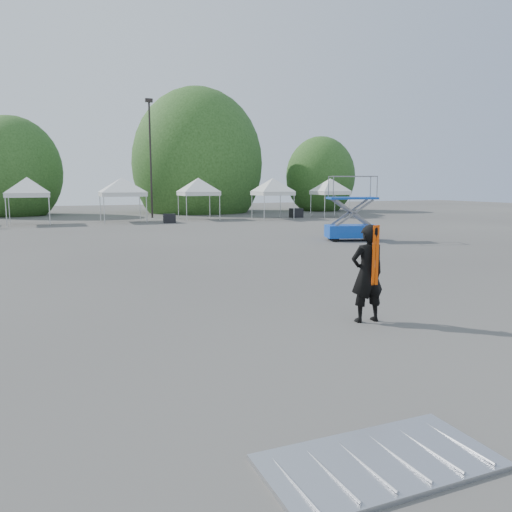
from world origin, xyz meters
name	(u,v)px	position (x,y,z in m)	size (l,w,h in m)	color
ground	(277,305)	(0.00, 0.00, 0.00)	(120.00, 120.00, 0.00)	#474442
light_pole_east	(150,152)	(3.00, 32.00, 5.52)	(0.60, 0.25, 9.80)	black
tree_mid_w	(12,172)	(-8.00, 40.00, 3.93)	(4.16, 4.16, 6.33)	#382314
tree_mid_e	(198,164)	(9.00, 39.00, 4.84)	(5.12, 5.12, 7.79)	#382314
tree_far_e	(320,177)	(22.00, 37.00, 3.63)	(3.84, 3.84, 5.84)	#382314
tent_d	(27,181)	(-6.37, 28.27, 3.06)	(4.10, 4.10, 3.88)	silver
tent_e	(122,181)	(0.14, 28.44, 3.06)	(4.58, 4.58, 3.88)	silver
tent_f	(198,181)	(6.14, 28.67, 3.06)	(4.09, 4.09, 3.88)	silver
tent_g	(273,181)	(11.98, 27.08, 3.06)	(3.99, 3.99, 3.88)	silver
tent_h	(330,182)	(17.66, 27.54, 3.06)	(3.76, 3.76, 3.88)	silver
man	(367,273)	(1.12, -2.02, 1.02)	(0.76, 0.52, 2.03)	black
scissor_lift	(352,208)	(9.17, 11.00, 1.63)	(2.77, 1.94, 3.24)	#0D27B4
barrier_left	(379,461)	(-1.86, -6.59, 0.04)	(2.44, 1.23, 0.08)	#A9ABB1
crate_mid	(169,218)	(3.13, 25.92, 0.33)	(0.86, 0.67, 0.67)	black
crate_east	(296,213)	(14.52, 27.81, 0.39)	(1.00, 0.78, 0.78)	black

